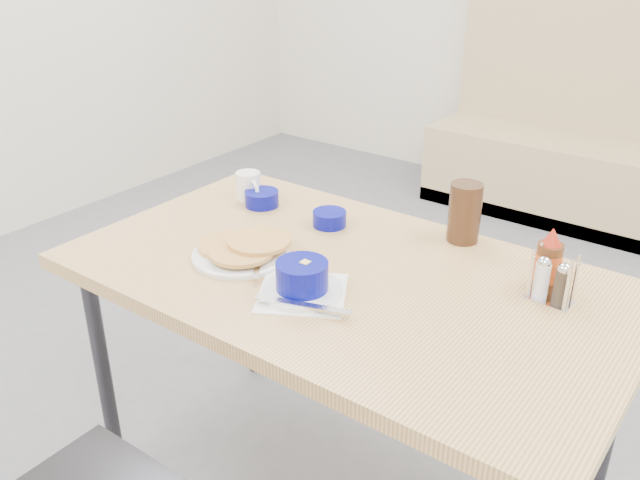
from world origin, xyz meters
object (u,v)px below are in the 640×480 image
Objects in this scene: booth_bench at (607,160)px; coffee_mug at (249,186)px; pancake_plate at (242,250)px; amber_tumbler at (465,213)px; grits_setting at (302,281)px; butter_bowl at (329,219)px; creamer_bowl at (262,199)px; condiment_caddy at (551,284)px; syrup_bottle at (548,264)px; dining_table at (344,293)px.

coffee_mug is (-0.51, -2.32, 0.45)m from booth_bench.
pancake_plate is 1.60× the size of amber_tumbler.
butter_bowl is at bearing 116.56° from grits_setting.
creamer_bowl is 1.08× the size of butter_bowl.
creamer_bowl is at bearing 140.81° from grits_setting.
butter_bowl is at bearing -178.62° from condiment_caddy.
creamer_bowl is (-0.43, 0.35, -0.01)m from grits_setting.
pancake_plate is 2.54× the size of creamer_bowl.
booth_bench is at bearing 100.47° from syrup_bottle.
syrup_bottle is at bearing 0.77° from creamer_bowl.
pancake_plate is 2.43× the size of coffee_mug.
amber_tumbler is at bearing 70.77° from grits_setting.
pancake_plate is 0.88× the size of grits_setting.
creamer_bowl is (-0.18, 0.29, 0.00)m from pancake_plate.
dining_table is 11.21× the size of condiment_caddy.
butter_bowl is (0.32, -0.01, -0.02)m from coffee_mug.
grits_setting is 1.81× the size of amber_tumbler.
dining_table is 8.78× the size of syrup_bottle.
coffee_mug is at bearing 143.53° from grits_setting.
amber_tumbler reaches higher than grits_setting.
coffee_mug is 0.66× the size of amber_tumbler.
grits_setting is at bearing -63.44° from butter_bowl.
dining_table is 0.40m from amber_tumbler.
amber_tumbler is (0.15, -2.19, 0.49)m from booth_bench.
amber_tumbler reaches higher than condiment_caddy.
pancake_plate is 0.39m from coffee_mug.
amber_tumbler is at bearing 13.32° from creamer_bowl.
amber_tumbler reaches higher than butter_bowl.
booth_bench is at bearing 90.00° from dining_table.
creamer_bowl reaches higher than dining_table.
dining_table is 13.02× the size of coffee_mug.
pancake_plate is 0.34m from creamer_bowl.
dining_table is at bearing -90.00° from booth_bench.
booth_bench is at bearing 94.02° from amber_tumbler.
pancake_plate is 2.10× the size of condiment_caddy.
booth_bench reaches higher than condiment_caddy.
condiment_caddy is at bearing -30.01° from amber_tumbler.
pancake_plate is at bearing -156.45° from syrup_bottle.
syrup_bottle is (0.94, -0.00, 0.02)m from coffee_mug.
amber_tumbler is (0.35, 0.14, 0.06)m from butter_bowl.
coffee_mug reaches higher than grits_setting.
condiment_caddy is (0.90, -0.03, 0.02)m from creamer_bowl.
amber_tumbler is (0.60, 0.14, 0.06)m from creamer_bowl.
coffee_mug is (-0.51, 0.21, 0.11)m from dining_table.
grits_setting is at bearing -13.71° from pancake_plate.
booth_bench reaches higher than amber_tumbler.
coffee_mug is 0.36× the size of grits_setting.
grits_setting reaches higher than butter_bowl.
condiment_caddy is at bearing -58.44° from syrup_bottle.
grits_setting is (-0.02, -2.68, 0.45)m from booth_bench.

